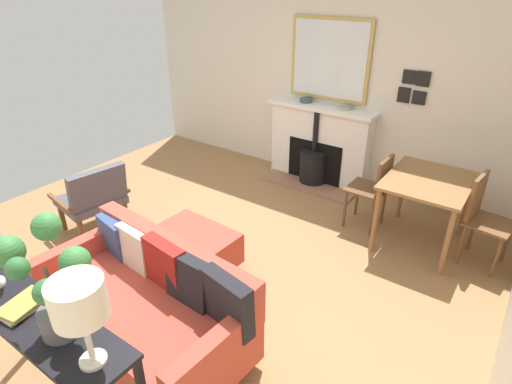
{
  "coord_description": "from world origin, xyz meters",
  "views": [
    {
      "loc": [
        2.37,
        2.49,
        2.56
      ],
      "look_at": [
        -0.52,
        0.45,
        0.7
      ],
      "focal_mm": 29.43,
      "sensor_mm": 36.0,
      "label": 1
    }
  ],
  "objects_px": {
    "mantel_bowl_far": "(346,107)",
    "console_table": "(43,333)",
    "armchair_accent": "(94,196)",
    "book_stack": "(24,305)",
    "dining_table": "(427,189)",
    "mantel_bowl_near": "(306,100)",
    "sofa": "(147,303)",
    "table_lamp_far_end": "(79,302)",
    "dining_chair_near_fireplace": "(374,186)",
    "potted_plant": "(45,276)",
    "dining_chair_by_back_wall": "(482,213)",
    "fireplace": "(318,148)",
    "ottoman": "(191,249)"
  },
  "relations": [
    {
      "from": "sofa",
      "to": "armchair_accent",
      "type": "distance_m",
      "value": 1.77
    },
    {
      "from": "mantel_bowl_far",
      "to": "console_table",
      "type": "bearing_deg",
      "value": -0.47
    },
    {
      "from": "dining_chair_by_back_wall",
      "to": "ottoman",
      "type": "bearing_deg",
      "value": -51.26
    },
    {
      "from": "dining_table",
      "to": "dining_chair_by_back_wall",
      "type": "bearing_deg",
      "value": 91.21
    },
    {
      "from": "table_lamp_far_end",
      "to": "dining_table",
      "type": "xyz_separation_m",
      "value": [
        -3.28,
        0.8,
        -0.55
      ]
    },
    {
      "from": "book_stack",
      "to": "mantel_bowl_near",
      "type": "bearing_deg",
      "value": -174.61
    },
    {
      "from": "mantel_bowl_far",
      "to": "armchair_accent",
      "type": "bearing_deg",
      "value": -32.11
    },
    {
      "from": "ottoman",
      "to": "potted_plant",
      "type": "height_order",
      "value": "potted_plant"
    },
    {
      "from": "mantel_bowl_near",
      "to": "dining_table",
      "type": "distance_m",
      "value": 2.05
    },
    {
      "from": "mantel_bowl_far",
      "to": "console_table",
      "type": "distance_m",
      "value": 4.08
    },
    {
      "from": "console_table",
      "to": "mantel_bowl_near",
      "type": "bearing_deg",
      "value": -172.57
    },
    {
      "from": "ottoman",
      "to": "dining_chair_near_fireplace",
      "type": "bearing_deg",
      "value": 147.39
    },
    {
      "from": "mantel_bowl_far",
      "to": "dining_table",
      "type": "bearing_deg",
      "value": 58.56
    },
    {
      "from": "ottoman",
      "to": "console_table",
      "type": "relative_size",
      "value": 0.59
    },
    {
      "from": "mantel_bowl_near",
      "to": "sofa",
      "type": "xyz_separation_m",
      "value": [
        3.32,
        0.54,
        -0.71
      ]
    },
    {
      "from": "armchair_accent",
      "to": "book_stack",
      "type": "bearing_deg",
      "value": 44.98
    },
    {
      "from": "dining_chair_near_fireplace",
      "to": "dining_chair_by_back_wall",
      "type": "bearing_deg",
      "value": 90.7
    },
    {
      "from": "fireplace",
      "to": "dining_chair_near_fireplace",
      "type": "bearing_deg",
      "value": 55.03
    },
    {
      "from": "console_table",
      "to": "dining_table",
      "type": "relative_size",
      "value": 1.46
    },
    {
      "from": "armchair_accent",
      "to": "dining_chair_by_back_wall",
      "type": "bearing_deg",
      "value": 118.06
    },
    {
      "from": "ottoman",
      "to": "dining_table",
      "type": "bearing_deg",
      "value": 136.52
    },
    {
      "from": "mantel_bowl_far",
      "to": "console_table",
      "type": "height_order",
      "value": "mantel_bowl_far"
    },
    {
      "from": "fireplace",
      "to": "potted_plant",
      "type": "relative_size",
      "value": 2.12
    },
    {
      "from": "armchair_accent",
      "to": "mantel_bowl_far",
      "type": "bearing_deg",
      "value": 147.89
    },
    {
      "from": "console_table",
      "to": "dining_chair_near_fireplace",
      "type": "relative_size",
      "value": 1.6
    },
    {
      "from": "console_table",
      "to": "dining_chair_near_fireplace",
      "type": "height_order",
      "value": "dining_chair_near_fireplace"
    },
    {
      "from": "book_stack",
      "to": "dining_table",
      "type": "relative_size",
      "value": 0.32
    },
    {
      "from": "sofa",
      "to": "book_stack",
      "type": "xyz_separation_m",
      "value": [
        0.74,
        -0.16,
        0.45
      ]
    },
    {
      "from": "dining_table",
      "to": "potted_plant",
      "type": "bearing_deg",
      "value": -19.24
    },
    {
      "from": "ottoman",
      "to": "dining_chair_by_back_wall",
      "type": "xyz_separation_m",
      "value": [
        -1.73,
        2.16,
        0.29
      ]
    },
    {
      "from": "dining_table",
      "to": "dining_chair_by_back_wall",
      "type": "xyz_separation_m",
      "value": [
        -0.01,
        0.53,
        -0.11
      ]
    },
    {
      "from": "mantel_bowl_near",
      "to": "dining_chair_by_back_wall",
      "type": "distance_m",
      "value": 2.55
    },
    {
      "from": "armchair_accent",
      "to": "console_table",
      "type": "distance_m",
      "value": 2.18
    },
    {
      "from": "dining_chair_by_back_wall",
      "to": "fireplace",
      "type": "bearing_deg",
      "value": -109.01
    },
    {
      "from": "mantel_bowl_far",
      "to": "armchair_accent",
      "type": "distance_m",
      "value": 3.14
    },
    {
      "from": "mantel_bowl_far",
      "to": "sofa",
      "type": "bearing_deg",
      "value": -0.37
    },
    {
      "from": "mantel_bowl_far",
      "to": "ottoman",
      "type": "xyz_separation_m",
      "value": [
        2.5,
        -0.35,
        -0.83
      ]
    },
    {
      "from": "sofa",
      "to": "dining_chair_near_fireplace",
      "type": "xyz_separation_m",
      "value": [
        -2.54,
        0.77,
        0.15
      ]
    },
    {
      "from": "mantel_bowl_far",
      "to": "ottoman",
      "type": "height_order",
      "value": "mantel_bowl_far"
    },
    {
      "from": "mantel_bowl_near",
      "to": "potted_plant",
      "type": "relative_size",
      "value": 0.24
    },
    {
      "from": "console_table",
      "to": "armchair_accent",
      "type": "bearing_deg",
      "value": -132.31
    },
    {
      "from": "mantel_bowl_far",
      "to": "dining_table",
      "type": "distance_m",
      "value": 1.56
    },
    {
      "from": "table_lamp_far_end",
      "to": "dining_chair_near_fireplace",
      "type": "distance_m",
      "value": 3.36
    },
    {
      "from": "sofa",
      "to": "armchair_accent",
      "type": "height_order",
      "value": "sofa"
    },
    {
      "from": "dining_table",
      "to": "dining_chair_near_fireplace",
      "type": "bearing_deg",
      "value": -89.81
    },
    {
      "from": "fireplace",
      "to": "table_lamp_far_end",
      "type": "relative_size",
      "value": 2.81
    },
    {
      "from": "table_lamp_far_end",
      "to": "dining_table",
      "type": "relative_size",
      "value": 0.55
    },
    {
      "from": "ottoman",
      "to": "book_stack",
      "type": "relative_size",
      "value": 2.7
    },
    {
      "from": "armchair_accent",
      "to": "console_table",
      "type": "relative_size",
      "value": 0.6
    },
    {
      "from": "dining_table",
      "to": "mantel_bowl_near",
      "type": "bearing_deg",
      "value": -113.0
    }
  ]
}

